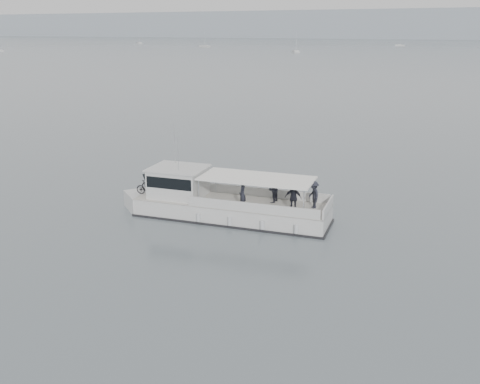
% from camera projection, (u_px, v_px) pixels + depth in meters
% --- Properties ---
extents(ground, '(1400.00, 1400.00, 0.00)m').
position_uv_depth(ground, '(172.00, 203.00, 32.14)').
color(ground, '#525C61').
rests_on(ground, ground).
extents(tour_boat, '(12.25, 4.26, 5.09)m').
position_uv_depth(tour_boat, '(214.00, 202.00, 29.56)').
color(tour_boat, silver).
rests_on(tour_boat, ground).
extents(moored_fleet, '(443.49, 339.74, 9.19)m').
position_uv_depth(moored_fleet, '(441.00, 53.00, 222.57)').
color(moored_fleet, silver).
rests_on(moored_fleet, ground).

